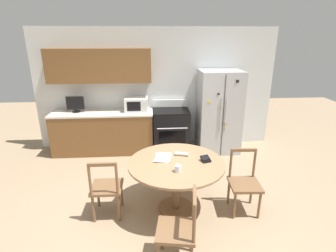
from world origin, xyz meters
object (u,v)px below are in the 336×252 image
at_px(oven_range, 171,130).
at_px(dining_chair_right, 244,183).
at_px(countertop_tv, 75,104).
at_px(microwave, 136,104).
at_px(refrigerator, 219,112).
at_px(dining_chair_left, 107,188).
at_px(candle_glass, 178,169).
at_px(dining_chair_near, 179,230).
at_px(wallet, 206,159).

relative_size(oven_range, dining_chair_right, 1.20).
relative_size(oven_range, countertop_tv, 3.03).
xyz_separation_m(microwave, countertop_tv, (-1.26, -0.03, 0.04)).
bearing_deg(countertop_tv, refrigerator, -1.82).
xyz_separation_m(dining_chair_left, candle_glass, (0.97, -0.19, 0.36)).
distance_m(refrigerator, dining_chair_right, 2.19).
xyz_separation_m(refrigerator, countertop_tv, (-3.01, 0.10, 0.20)).
distance_m(refrigerator, oven_range, 1.10).
relative_size(refrigerator, candle_glass, 19.55).
bearing_deg(dining_chair_right, dining_chair_left, 2.74).
distance_m(oven_range, microwave, 0.93).
bearing_deg(dining_chair_right, dining_chair_near, 43.44).
bearing_deg(dining_chair_near, wallet, -17.32).
bearing_deg(oven_range, dining_chair_near, -93.08).
xyz_separation_m(oven_range, dining_chair_left, (-1.07, -2.17, -0.03)).
bearing_deg(oven_range, dining_chair_right, -68.28).
relative_size(oven_range, wallet, 6.96).
height_order(countertop_tv, dining_chair_left, countertop_tv).
relative_size(dining_chair_right, dining_chair_near, 1.00).
xyz_separation_m(oven_range, candle_glass, (-0.10, -2.36, 0.33)).
height_order(dining_chair_right, dining_chair_near, same).
distance_m(candle_glass, wallet, 0.50).
relative_size(dining_chair_near, candle_glass, 10.09).
relative_size(countertop_tv, dining_chair_right, 0.40).
xyz_separation_m(countertop_tv, dining_chair_right, (2.86, -2.24, -0.64)).
height_order(refrigerator, dining_chair_left, refrigerator).
height_order(oven_range, wallet, oven_range).
height_order(microwave, countertop_tv, countertop_tv).
distance_m(dining_chair_left, wallet, 1.43).
xyz_separation_m(dining_chair_right, wallet, (-0.55, 0.10, 0.35)).
xyz_separation_m(microwave, dining_chair_near, (0.57, -3.15, -0.61)).
relative_size(dining_chair_right, dining_chair_left, 1.00).
bearing_deg(refrigerator, countertop_tv, 178.18).
relative_size(refrigerator, microwave, 3.62).
bearing_deg(dining_chair_left, refrigerator, 45.73).
distance_m(dining_chair_right, wallet, 0.66).
bearing_deg(candle_glass, dining_chair_near, -95.33).
bearing_deg(refrigerator, dining_chair_left, -134.45).
height_order(oven_range, countertop_tv, countertop_tv).
distance_m(dining_chair_right, dining_chair_near, 1.36).
relative_size(dining_chair_near, wallet, 5.81).
xyz_separation_m(oven_range, microwave, (-0.73, 0.08, 0.57)).
height_order(countertop_tv, dining_chair_right, countertop_tv).
distance_m(microwave, dining_chair_near, 3.25).
relative_size(oven_range, dining_chair_left, 1.20).
relative_size(refrigerator, dining_chair_left, 1.94).
height_order(oven_range, dining_chair_right, oven_range).
xyz_separation_m(dining_chair_right, dining_chair_left, (-1.94, 0.01, 0.00)).
relative_size(countertop_tv, wallet, 2.30).
xyz_separation_m(countertop_tv, wallet, (2.31, -2.14, -0.29)).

